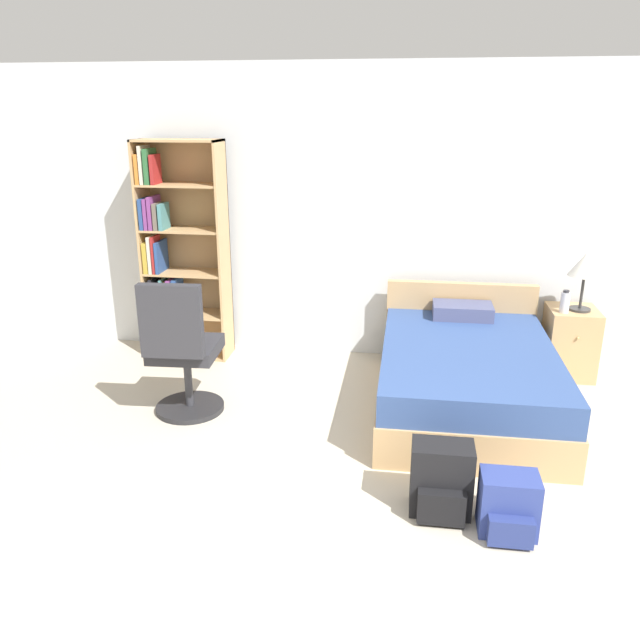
{
  "coord_description": "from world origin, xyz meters",
  "views": [
    {
      "loc": [
        0.19,
        -2.34,
        2.2
      ],
      "look_at": [
        -0.43,
        1.98,
        0.72
      ],
      "focal_mm": 35.0,
      "sensor_mm": 36.0,
      "label": 1
    }
  ],
  "objects_px": {
    "office_chair": "(182,353)",
    "water_bottle": "(565,302)",
    "backpack_black": "(441,481)",
    "table_lamp": "(586,266)",
    "bookshelf": "(175,255)",
    "nightstand": "(570,342)",
    "bed": "(466,374)",
    "backpack_blue": "(508,506)"
  },
  "relations": [
    {
      "from": "bookshelf",
      "to": "backpack_black",
      "type": "bearing_deg",
      "value": -42.87
    },
    {
      "from": "water_bottle",
      "to": "backpack_blue",
      "type": "distance_m",
      "value": 2.36
    },
    {
      "from": "office_chair",
      "to": "backpack_blue",
      "type": "bearing_deg",
      "value": -25.95
    },
    {
      "from": "table_lamp",
      "to": "backpack_blue",
      "type": "relative_size",
      "value": 1.45
    },
    {
      "from": "bed",
      "to": "backpack_blue",
      "type": "bearing_deg",
      "value": -85.72
    },
    {
      "from": "backpack_black",
      "to": "bookshelf",
      "type": "bearing_deg",
      "value": 137.13
    },
    {
      "from": "nightstand",
      "to": "office_chair",
      "type": "bearing_deg",
      "value": -158.04
    },
    {
      "from": "bookshelf",
      "to": "backpack_blue",
      "type": "height_order",
      "value": "bookshelf"
    },
    {
      "from": "backpack_blue",
      "to": "bookshelf",
      "type": "bearing_deg",
      "value": 139.45
    },
    {
      "from": "nightstand",
      "to": "backpack_blue",
      "type": "distance_m",
      "value": 2.44
    },
    {
      "from": "bookshelf",
      "to": "backpack_black",
      "type": "height_order",
      "value": "bookshelf"
    },
    {
      "from": "bed",
      "to": "office_chair",
      "type": "relative_size",
      "value": 1.79
    },
    {
      "from": "bookshelf",
      "to": "table_lamp",
      "type": "height_order",
      "value": "bookshelf"
    },
    {
      "from": "office_chair",
      "to": "table_lamp",
      "type": "distance_m",
      "value": 3.32
    },
    {
      "from": "backpack_black",
      "to": "bed",
      "type": "bearing_deg",
      "value": 80.43
    },
    {
      "from": "bed",
      "to": "backpack_blue",
      "type": "height_order",
      "value": "bed"
    },
    {
      "from": "office_chair",
      "to": "backpack_black",
      "type": "height_order",
      "value": "office_chair"
    },
    {
      "from": "nightstand",
      "to": "table_lamp",
      "type": "bearing_deg",
      "value": -38.33
    },
    {
      "from": "office_chair",
      "to": "water_bottle",
      "type": "distance_m",
      "value": 3.13
    },
    {
      "from": "bed",
      "to": "backpack_black",
      "type": "height_order",
      "value": "bed"
    },
    {
      "from": "bookshelf",
      "to": "office_chair",
      "type": "distance_m",
      "value": 1.39
    },
    {
      "from": "office_chair",
      "to": "nightstand",
      "type": "height_order",
      "value": "office_chair"
    },
    {
      "from": "nightstand",
      "to": "table_lamp",
      "type": "relative_size",
      "value": 1.21
    },
    {
      "from": "bed",
      "to": "nightstand",
      "type": "distance_m",
      "value": 1.19
    },
    {
      "from": "bed",
      "to": "backpack_black",
      "type": "xyz_separation_m",
      "value": [
        -0.24,
        -1.42,
        -0.06
      ]
    },
    {
      "from": "backpack_blue",
      "to": "backpack_black",
      "type": "height_order",
      "value": "backpack_black"
    },
    {
      "from": "bed",
      "to": "table_lamp",
      "type": "relative_size",
      "value": 3.89
    },
    {
      "from": "bookshelf",
      "to": "bed",
      "type": "height_order",
      "value": "bookshelf"
    },
    {
      "from": "water_bottle",
      "to": "backpack_black",
      "type": "distance_m",
      "value": 2.36
    },
    {
      "from": "bookshelf",
      "to": "nightstand",
      "type": "distance_m",
      "value": 3.57
    },
    {
      "from": "office_chair",
      "to": "water_bottle",
      "type": "bearing_deg",
      "value": 20.87
    },
    {
      "from": "bookshelf",
      "to": "nightstand",
      "type": "bearing_deg",
      "value": -0.1
    },
    {
      "from": "bed",
      "to": "backpack_black",
      "type": "distance_m",
      "value": 1.44
    },
    {
      "from": "office_chair",
      "to": "table_lamp",
      "type": "xyz_separation_m",
      "value": [
        3.06,
        1.19,
        0.47
      ]
    },
    {
      "from": "bookshelf",
      "to": "table_lamp",
      "type": "distance_m",
      "value": 3.54
    },
    {
      "from": "bookshelf",
      "to": "backpack_blue",
      "type": "relative_size",
      "value": 5.73
    },
    {
      "from": "water_bottle",
      "to": "backpack_black",
      "type": "xyz_separation_m",
      "value": [
        -1.06,
        -2.05,
        -0.49
      ]
    },
    {
      "from": "bookshelf",
      "to": "water_bottle",
      "type": "distance_m",
      "value": 3.41
    },
    {
      "from": "nightstand",
      "to": "backpack_black",
      "type": "relative_size",
      "value": 1.41
    },
    {
      "from": "backpack_black",
      "to": "table_lamp",
      "type": "bearing_deg",
      "value": 60.48
    },
    {
      "from": "bed",
      "to": "backpack_blue",
      "type": "xyz_separation_m",
      "value": [
        0.12,
        -1.55,
        -0.1
      ]
    },
    {
      "from": "table_lamp",
      "to": "backpack_black",
      "type": "xyz_separation_m",
      "value": [
        -1.21,
        -2.13,
        -0.78
      ]
    }
  ]
}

